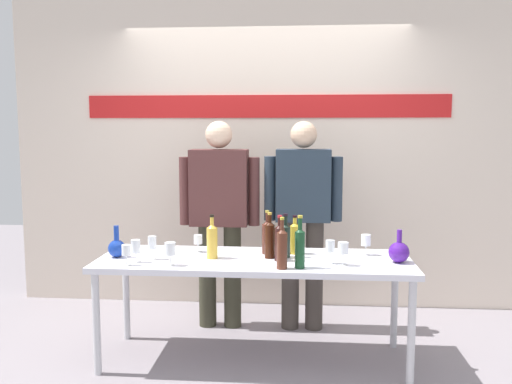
% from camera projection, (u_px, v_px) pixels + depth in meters
% --- Properties ---
extents(ground_plane, '(10.00, 10.00, 0.00)m').
position_uv_depth(ground_plane, '(254.00, 360.00, 3.82)').
color(ground_plane, gray).
extents(back_wall, '(4.59, 0.11, 3.00)m').
position_uv_depth(back_wall, '(266.00, 141.00, 4.91)').
color(back_wall, beige).
rests_on(back_wall, ground).
extents(display_table, '(2.14, 0.71, 0.73)m').
position_uv_depth(display_table, '(254.00, 266.00, 3.74)').
color(display_table, silver).
rests_on(display_table, ground).
extents(decanter_blue_left, '(0.12, 0.12, 0.22)m').
position_uv_depth(decanter_blue_left, '(117.00, 247.00, 3.76)').
color(decanter_blue_left, '#153496').
rests_on(decanter_blue_left, display_table).
extents(decanter_blue_right, '(0.14, 0.14, 0.22)m').
position_uv_depth(decanter_blue_right, '(399.00, 252.00, 3.60)').
color(decanter_blue_right, '#491A8B').
rests_on(decanter_blue_right, display_table).
extents(presenter_left, '(0.65, 0.22, 1.67)m').
position_uv_depth(presenter_left, '(219.00, 209.00, 4.36)').
color(presenter_left, '#353425').
rests_on(presenter_left, ground).
extents(presenter_right, '(0.62, 0.22, 1.67)m').
position_uv_depth(presenter_right, '(303.00, 211.00, 4.31)').
color(presenter_right, '#3E3631').
rests_on(presenter_right, ground).
extents(wine_bottle_0, '(0.07, 0.07, 0.31)m').
position_uv_depth(wine_bottle_0, '(267.00, 236.00, 3.86)').
color(wine_bottle_0, '#51251A').
rests_on(wine_bottle_0, display_table).
extents(wine_bottle_1, '(0.07, 0.07, 0.32)m').
position_uv_depth(wine_bottle_1, '(270.00, 238.00, 3.72)').
color(wine_bottle_1, '#341509').
rests_on(wine_bottle_1, display_table).
extents(wine_bottle_2, '(0.07, 0.07, 0.30)m').
position_uv_depth(wine_bottle_2, '(212.00, 240.00, 3.72)').
color(wine_bottle_2, gold).
rests_on(wine_bottle_2, display_table).
extents(wine_bottle_3, '(0.07, 0.07, 0.30)m').
position_uv_depth(wine_bottle_3, '(285.00, 239.00, 3.75)').
color(wine_bottle_3, black).
rests_on(wine_bottle_3, display_table).
extents(wine_bottle_4, '(0.06, 0.06, 0.34)m').
position_uv_depth(wine_bottle_4, '(300.00, 246.00, 3.45)').
color(wine_bottle_4, '#153F22').
rests_on(wine_bottle_4, display_table).
extents(wine_bottle_5, '(0.07, 0.07, 0.33)m').
position_uv_depth(wine_bottle_5, '(282.00, 247.00, 3.44)').
color(wine_bottle_5, '#512719').
rests_on(wine_bottle_5, display_table).
extents(wine_bottle_6, '(0.07, 0.07, 0.31)m').
position_uv_depth(wine_bottle_6, '(280.00, 241.00, 3.65)').
color(wine_bottle_6, black).
rests_on(wine_bottle_6, display_table).
extents(wine_bottle_7, '(0.07, 0.07, 0.28)m').
position_uv_depth(wine_bottle_7, '(295.00, 237.00, 3.85)').
color(wine_bottle_7, gold).
rests_on(wine_bottle_7, display_table).
extents(wine_glass_left_0, '(0.06, 0.06, 0.16)m').
position_uv_depth(wine_glass_left_0, '(152.00, 243.00, 3.69)').
color(wine_glass_left_0, white).
rests_on(wine_glass_left_0, display_table).
extents(wine_glass_left_1, '(0.07, 0.07, 0.15)m').
position_uv_depth(wine_glass_left_1, '(170.00, 249.00, 3.52)').
color(wine_glass_left_1, white).
rests_on(wine_glass_left_1, display_table).
extents(wine_glass_left_2, '(0.06, 0.06, 0.13)m').
position_uv_depth(wine_glass_left_2, '(198.00, 240.00, 3.91)').
color(wine_glass_left_2, white).
rests_on(wine_glass_left_2, display_table).
extents(wine_glass_left_3, '(0.06, 0.06, 0.14)m').
position_uv_depth(wine_glass_left_3, '(126.00, 251.00, 3.53)').
color(wine_glass_left_3, white).
rests_on(wine_glass_left_3, display_table).
extents(wine_glass_left_4, '(0.06, 0.06, 0.15)m').
position_uv_depth(wine_glass_left_4, '(136.00, 247.00, 3.61)').
color(wine_glass_left_4, white).
rests_on(wine_glass_left_4, display_table).
extents(wine_glass_right_0, '(0.06, 0.06, 0.16)m').
position_uv_depth(wine_glass_right_0, '(330.00, 247.00, 3.57)').
color(wine_glass_right_0, white).
rests_on(wine_glass_right_0, display_table).
extents(wine_glass_right_1, '(0.07, 0.07, 0.15)m').
position_uv_depth(wine_glass_right_1, '(343.00, 248.00, 3.52)').
color(wine_glass_right_1, white).
rests_on(wine_glass_right_1, display_table).
extents(wine_glass_right_2, '(0.07, 0.07, 0.15)m').
position_uv_depth(wine_glass_right_2, '(366.00, 241.00, 3.81)').
color(wine_glass_right_2, white).
rests_on(wine_glass_right_2, display_table).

